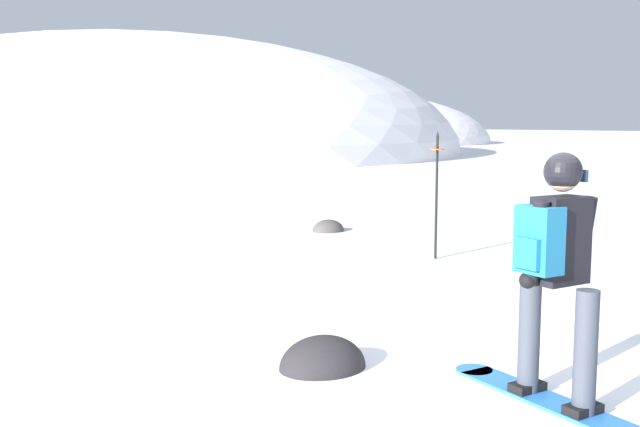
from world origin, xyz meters
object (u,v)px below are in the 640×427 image
(rock_dark, at_px, (323,367))
(piste_marker_near, at_px, (437,186))
(rock_mid, at_px, (328,231))
(snowboarder_main, at_px, (556,273))

(rock_dark, bearing_deg, piste_marker_near, 37.73)
(piste_marker_near, bearing_deg, rock_dark, -142.27)
(piste_marker_near, bearing_deg, rock_mid, 85.73)
(piste_marker_near, bearing_deg, snowboarder_main, -124.07)
(snowboarder_main, distance_m, rock_dark, 1.96)
(snowboarder_main, bearing_deg, rock_dark, 119.29)
(rock_dark, height_order, rock_mid, rock_dark)
(snowboarder_main, relative_size, rock_mid, 3.13)
(snowboarder_main, bearing_deg, rock_mid, 66.46)
(snowboarder_main, distance_m, rock_mid, 8.33)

